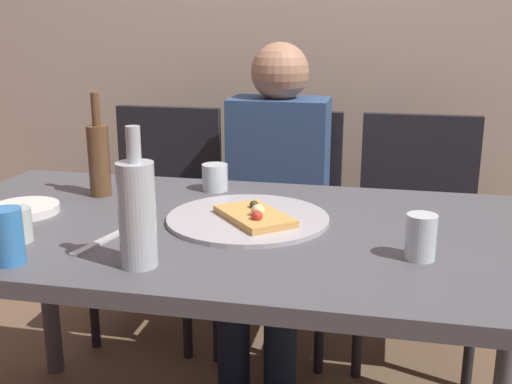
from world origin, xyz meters
The scene contains 16 objects.
back_wall centered at (0.00, 1.30, 1.30)m, with size 6.00×0.10×2.60m, color #BCA893.
dining_table centered at (0.00, 0.00, 0.67)m, with size 1.66×0.87×0.74m.
pizza_tray centered at (0.03, 0.04, 0.75)m, with size 0.42×0.42×0.01m, color #ADADB2.
pizza_slice_last centered at (0.06, 0.02, 0.77)m, with size 0.24×0.25×0.05m.
wine_bottle centered at (-0.45, 0.19, 0.86)m, with size 0.06×0.06×0.30m.
beer_bottle centered at (-0.12, -0.30, 0.86)m, with size 0.08×0.08×0.30m.
tumbler_near centered at (-0.46, -0.22, 0.78)m, with size 0.08×0.08×0.08m, color #B7C6BC.
tumbler_far centered at (0.46, -0.14, 0.79)m, with size 0.07×0.07×0.10m, color silver.
wine_glass centered at (-0.13, 0.31, 0.78)m, with size 0.08×0.08×0.08m, color silver.
soda_can centered at (-0.40, -0.35, 0.80)m, with size 0.07×0.07×0.12m, color #337AC1.
plate_stack centered at (-0.57, -0.02, 0.75)m, with size 0.18×0.18×0.02m, color white.
table_knife centered at (-0.26, -0.18, 0.74)m, with size 0.22×0.02×0.01m, color #B7B7BC.
chair_left centered at (-0.51, 0.84, 0.51)m, with size 0.44×0.44×0.90m.
chair_middle centered at (-0.01, 0.84, 0.51)m, with size 0.44×0.44×0.90m.
chair_right centered at (0.50, 0.84, 0.51)m, with size 0.44×0.44×0.90m.
guest_in_sweater centered at (-0.01, 0.68, 0.64)m, with size 0.36×0.56×1.17m.
Camera 1 is at (0.37, -1.44, 1.24)m, focal length 43.42 mm.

